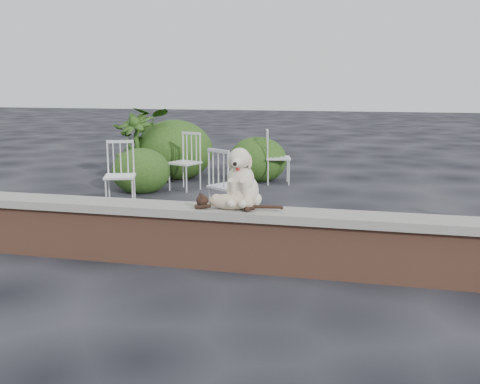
% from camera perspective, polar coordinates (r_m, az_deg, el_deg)
% --- Properties ---
extents(ground, '(60.00, 60.00, 0.00)m').
position_cam_1_polar(ground, '(5.35, 2.11, -7.90)').
color(ground, black).
rests_on(ground, ground).
extents(brick_wall, '(6.00, 0.30, 0.50)m').
position_cam_1_polar(brick_wall, '(5.28, 2.13, -5.34)').
color(brick_wall, brown).
rests_on(brick_wall, ground).
extents(capstone, '(6.20, 0.40, 0.08)m').
position_cam_1_polar(capstone, '(5.20, 2.16, -2.27)').
color(capstone, slate).
rests_on(capstone, brick_wall).
extents(dog, '(0.39, 0.51, 0.59)m').
position_cam_1_polar(dog, '(5.28, 0.28, 1.63)').
color(dog, beige).
rests_on(dog, capstone).
extents(cat, '(0.97, 0.25, 0.16)m').
position_cam_1_polar(cat, '(5.19, -0.97, -0.90)').
color(cat, tan).
rests_on(cat, capstone).
extents(chair_e, '(0.67, 0.67, 0.94)m').
position_cam_1_polar(chair_e, '(9.75, 3.90, 3.61)').
color(chair_e, white).
rests_on(chair_e, ground).
extents(chair_a, '(0.72, 0.72, 0.94)m').
position_cam_1_polar(chair_a, '(7.99, -12.17, 1.71)').
color(chair_a, white).
rests_on(chair_a, ground).
extents(chair_c, '(0.77, 0.77, 0.94)m').
position_cam_1_polar(chair_c, '(7.05, -1.04, 0.71)').
color(chair_c, white).
rests_on(chair_c, ground).
extents(chair_b, '(0.72, 0.72, 0.94)m').
position_cam_1_polar(chair_b, '(9.17, -5.69, 3.10)').
color(chair_b, white).
rests_on(chair_b, ground).
extents(potted_plant_a, '(1.29, 1.15, 1.30)m').
position_cam_1_polar(potted_plant_a, '(10.52, -9.36, 5.03)').
color(potted_plant_a, '#1F3D11').
rests_on(potted_plant_a, ground).
extents(potted_plant_b, '(0.85, 0.85, 1.23)m').
position_cam_1_polar(potted_plant_b, '(10.14, -10.66, 4.57)').
color(potted_plant_b, '#1F3D11').
rests_on(potted_plant_b, ground).
extents(shrubbery, '(2.80, 2.53, 1.13)m').
position_cam_1_polar(shrubbery, '(10.08, -5.25, 3.69)').
color(shrubbery, '#1F3D11').
rests_on(shrubbery, ground).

